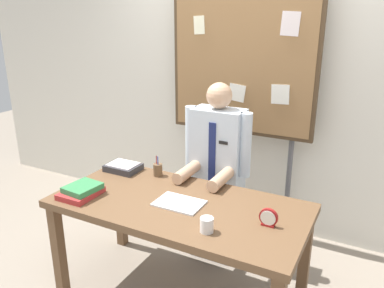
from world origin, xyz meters
TOP-DOWN VIEW (x-y plane):
  - back_wall at (0.00, 1.29)m, footprint 6.40×0.08m
  - desk at (0.00, 0.00)m, footprint 1.68×0.83m
  - person at (0.00, 0.62)m, footprint 0.55×0.56m
  - bulletin_board at (0.00, 1.09)m, footprint 1.27×0.09m
  - book_stack at (-0.63, -0.22)m, footprint 0.23×0.27m
  - open_notebook at (0.01, -0.02)m, footprint 0.31×0.22m
  - desk_clock at (0.61, -0.02)m, footprint 0.11×0.04m
  - coffee_mug at (0.32, -0.24)m, footprint 0.08×0.08m
  - pen_holder at (-0.36, 0.31)m, footprint 0.07×0.07m
  - paper_tray at (-0.66, 0.27)m, footprint 0.26×0.20m

SIDE VIEW (x-z plane):
  - desk at x=0.00m, z-range 0.29..1.04m
  - person at x=0.00m, z-range -0.05..1.40m
  - open_notebook at x=0.01m, z-range 0.75..0.76m
  - paper_tray at x=-0.66m, z-range 0.75..0.81m
  - book_stack at x=-0.63m, z-range 0.75..0.83m
  - coffee_mug at x=0.32m, z-range 0.75..0.84m
  - pen_holder at x=-0.36m, z-range 0.72..0.88m
  - desk_clock at x=0.61m, z-range 0.75..0.86m
  - back_wall at x=0.00m, z-range 0.00..2.70m
  - bulletin_board at x=0.00m, z-range 0.44..2.64m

